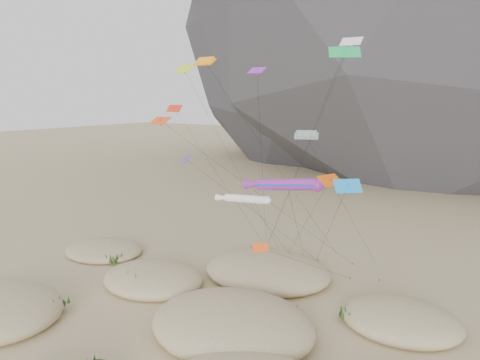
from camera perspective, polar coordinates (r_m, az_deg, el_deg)
name	(u,v)px	position (r m, az deg, el deg)	size (l,w,h in m)	color
ground	(186,339)	(43.62, -6.55, -18.65)	(500.00, 500.00, 0.00)	#CCB789
dunes	(193,313)	(46.36, -5.79, -15.80)	(54.39, 38.53, 3.95)	#CCB789
dune_grass	(204,316)	(45.45, -4.44, -16.17)	(43.79, 29.81, 1.53)	black
kite_stakes	(312,262)	(61.30, 8.75, -9.81)	(18.82, 4.79, 0.30)	#3F2D1E
rainbow_tube_kite	(284,185)	(46.69, 5.41, -0.56)	(8.88, 12.56, 13.31)	#FA1A48
white_tube_kite	(244,199)	(49.94, 0.47, -2.31)	(7.02, 10.11, 10.88)	white
orange_parafoil	(207,65)	(50.49, -4.03, 13.82)	(9.83, 18.12, 25.05)	#FF990D
multi_parafoil	(307,137)	(49.45, 8.19, 5.26)	(5.70, 13.30, 17.49)	orange
delta_kites	(257,124)	(46.43, 2.06, 6.85)	(25.39, 21.33, 26.32)	red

